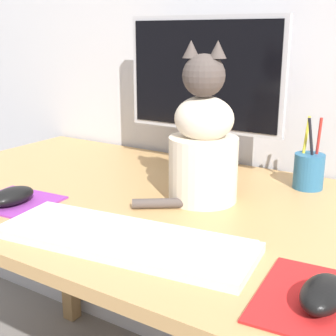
# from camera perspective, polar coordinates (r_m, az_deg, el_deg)

# --- Properties ---
(desk) EXTENTS (1.39, 0.75, 0.72)m
(desk) POSITION_cam_1_polar(r_m,az_deg,el_deg) (1.09, -0.38, -8.47)
(desk) COLOR tan
(desk) RESTS_ON ground_plane
(monitor) EXTENTS (0.45, 0.17, 0.41)m
(monitor) POSITION_cam_1_polar(r_m,az_deg,el_deg) (1.26, 4.37, 9.95)
(monitor) COLOR #B2B2B7
(monitor) RESTS_ON desk
(keyboard) EXTENTS (0.49, 0.21, 0.02)m
(keyboard) POSITION_cam_1_polar(r_m,az_deg,el_deg) (0.84, -5.36, -8.56)
(keyboard) COLOR silver
(keyboard) RESTS_ON desk
(mousepad_left) EXTENTS (0.19, 0.17, 0.00)m
(mousepad_left) POSITION_cam_1_polar(r_m,az_deg,el_deg) (1.10, -18.07, -3.90)
(mousepad_left) COLOR purple
(mousepad_left) RESTS_ON desk
(computer_mouse_left) EXTENTS (0.06, 0.11, 0.04)m
(computer_mouse_left) POSITION_cam_1_polar(r_m,az_deg,el_deg) (1.07, -18.44, -3.26)
(computer_mouse_left) COLOR black
(computer_mouse_left) RESTS_ON mousepad_left
(computer_mouse_right) EXTENTS (0.06, 0.10, 0.04)m
(computer_mouse_right) POSITION_cam_1_polar(r_m,az_deg,el_deg) (0.69, 18.40, -14.36)
(computer_mouse_right) COLOR black
(computer_mouse_right) RESTS_ON mousepad_right
(cat) EXTENTS (0.20, 0.23, 0.35)m
(cat) POSITION_cam_1_polar(r_m,az_deg,el_deg) (1.02, 4.29, 2.94)
(cat) COLOR beige
(cat) RESTS_ON desk
(pen_cup) EXTENTS (0.07, 0.07, 0.17)m
(pen_cup) POSITION_cam_1_polar(r_m,az_deg,el_deg) (1.17, 16.79, -0.25)
(pen_cup) COLOR #286089
(pen_cup) RESTS_ON desk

